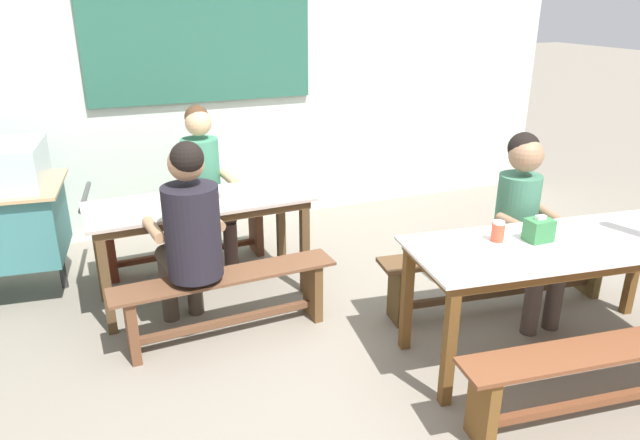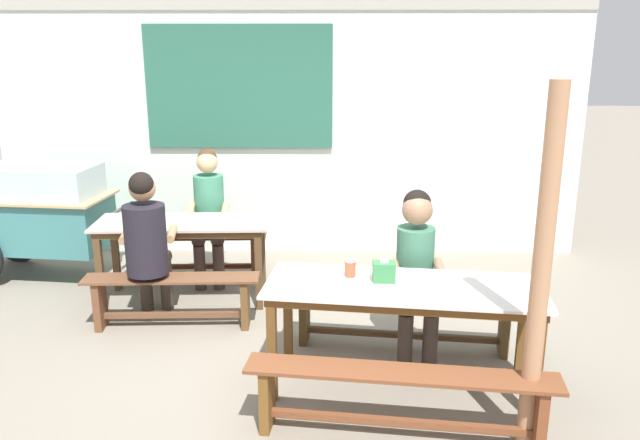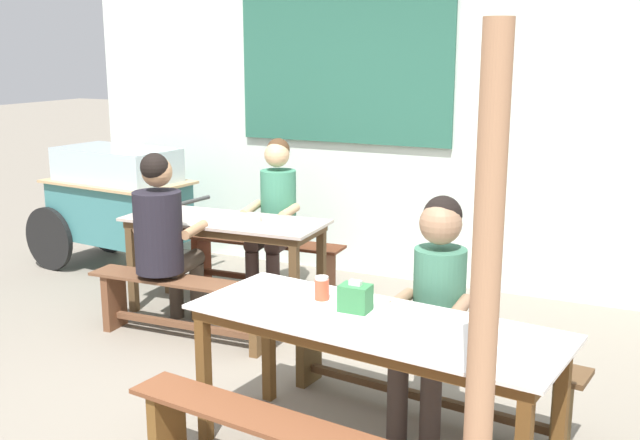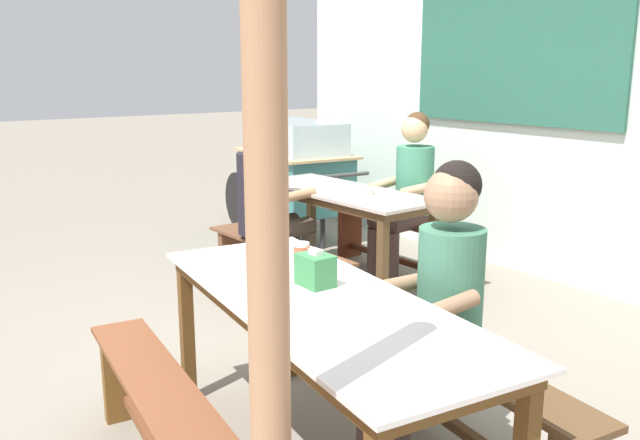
# 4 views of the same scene
# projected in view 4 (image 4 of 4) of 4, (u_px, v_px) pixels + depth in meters

# --- Properties ---
(ground_plane) EXTENTS (40.00, 40.00, 0.00)m
(ground_plane) POSITION_uv_depth(u_px,v_px,m) (287.00, 361.00, 3.84)
(ground_plane) COLOR gray
(backdrop_wall) EXTENTS (6.43, 0.23, 2.85)m
(backdrop_wall) POSITION_uv_depth(u_px,v_px,m) (573.00, 89.00, 4.99)
(backdrop_wall) COLOR silver
(backdrop_wall) RESTS_ON ground_plane
(dining_table_far) EXTENTS (1.59, 0.69, 0.76)m
(dining_table_far) POSITION_uv_depth(u_px,v_px,m) (342.00, 201.00, 5.00)
(dining_table_far) COLOR #BCAB9F
(dining_table_far) RESTS_ON ground_plane
(dining_table_near) EXTENTS (1.92, 0.90, 0.76)m
(dining_table_near) POSITION_uv_depth(u_px,v_px,m) (319.00, 315.00, 2.66)
(dining_table_near) COLOR white
(dining_table_near) RESTS_ON ground_plane
(bench_far_back) EXTENTS (1.45, 0.34, 0.45)m
(bench_far_back) POSITION_uv_depth(u_px,v_px,m) (398.00, 238.00, 5.45)
(bench_far_back) COLOR #582B18
(bench_far_back) RESTS_ON ground_plane
(bench_far_front) EXTENTS (1.46, 0.32, 0.45)m
(bench_far_front) POSITION_uv_depth(u_px,v_px,m) (277.00, 266.00, 4.72)
(bench_far_front) COLOR brown
(bench_far_front) RESTS_ON ground_plane
(bench_near_back) EXTENTS (1.81, 0.45, 0.45)m
(bench_near_back) POSITION_uv_depth(u_px,v_px,m) (435.00, 370.00, 3.03)
(bench_near_back) COLOR brown
(bench_near_back) RESTS_ON ground_plane
(food_cart) EXTENTS (1.74, 0.92, 1.15)m
(food_cart) POSITION_uv_depth(u_px,v_px,m) (293.00, 168.00, 6.58)
(food_cart) COLOR teal
(food_cart) RESTS_ON ground_plane
(person_left_back_turned) EXTENTS (0.49, 0.61, 1.34)m
(person_left_back_turned) POSITION_uv_depth(u_px,v_px,m) (268.00, 195.00, 4.80)
(person_left_back_turned) COLOR #43382D
(person_left_back_turned) RESTS_ON ground_plane
(person_center_facing) EXTENTS (0.44, 0.56, 1.32)m
(person_center_facing) POSITION_uv_depth(u_px,v_px,m) (408.00, 188.00, 5.18)
(person_center_facing) COLOR #43312D
(person_center_facing) RESTS_ON ground_plane
(person_right_near_table) EXTENTS (0.40, 0.56, 1.27)m
(person_right_near_table) POSITION_uv_depth(u_px,v_px,m) (437.00, 289.00, 2.82)
(person_right_near_table) COLOR #40342E
(person_right_near_table) RESTS_ON ground_plane
(tissue_box) EXTENTS (0.15, 0.11, 0.16)m
(tissue_box) POSITION_uv_depth(u_px,v_px,m) (315.00, 270.00, 2.77)
(tissue_box) COLOR #367D46
(tissue_box) RESTS_ON dining_table_near
(condiment_jar) EXTENTS (0.08, 0.08, 0.12)m
(condiment_jar) POSITION_uv_depth(u_px,v_px,m) (302.00, 256.00, 3.00)
(condiment_jar) COLOR #D35134
(condiment_jar) RESTS_ON dining_table_near
(soup_bowl) EXTENTS (0.17, 0.17, 0.04)m
(soup_bowl) POSITION_uv_depth(u_px,v_px,m) (363.00, 191.00, 4.81)
(soup_bowl) COLOR silver
(soup_bowl) RESTS_ON dining_table_far
(wooden_support_post) EXTENTS (0.11, 0.11, 2.14)m
(wooden_support_post) POSITION_uv_depth(u_px,v_px,m) (269.00, 303.00, 1.67)
(wooden_support_post) COLOR tan
(wooden_support_post) RESTS_ON ground_plane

